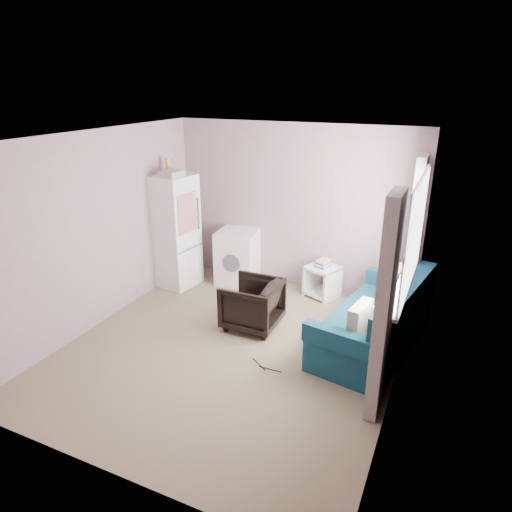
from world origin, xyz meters
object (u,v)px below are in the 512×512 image
at_px(armchair, 252,302).
at_px(sofa, 378,324).
at_px(side_table, 322,279).
at_px(washing_machine, 238,256).
at_px(fridge, 174,231).

height_order(armchair, sofa, sofa).
bearing_deg(side_table, armchair, -114.44).
distance_m(armchair, washing_machine, 1.47).
distance_m(armchair, side_table, 1.39).
xyz_separation_m(armchair, fridge, (-1.67, 0.74, 0.53)).
bearing_deg(sofa, fridge, 179.56).
distance_m(armchair, fridge, 1.90).
bearing_deg(armchair, fridge, -115.40).
relative_size(armchair, sofa, 0.34).
height_order(washing_machine, side_table, washing_machine).
height_order(fridge, sofa, fridge).
xyz_separation_m(fridge, sofa, (3.26, -0.59, -0.57)).
distance_m(washing_machine, sofa, 2.63).
relative_size(side_table, sofa, 0.28).
bearing_deg(washing_machine, armchair, -63.19).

